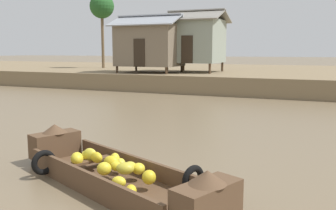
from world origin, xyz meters
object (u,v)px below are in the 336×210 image
stilt_house_left (150,44)px  stilt_house_mid_left (196,40)px  banana_boat (113,172)px  palm_tree_near (102,7)px

stilt_house_left → stilt_house_mid_left: stilt_house_mid_left is taller
banana_boat → stilt_house_mid_left: bearing=104.1°
banana_boat → stilt_house_left: bearing=113.6°
stilt_house_mid_left → palm_tree_near: palm_tree_near is taller
banana_boat → stilt_house_left: 18.91m
stilt_house_mid_left → stilt_house_left: bearing=-148.1°
banana_boat → stilt_house_mid_left: stilt_house_mid_left is taller
stilt_house_left → palm_tree_near: bearing=146.2°
stilt_house_left → banana_boat: bearing=-66.4°
stilt_house_left → stilt_house_mid_left: bearing=31.9°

